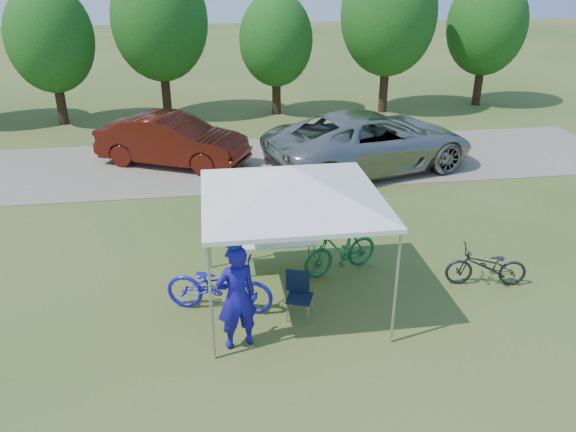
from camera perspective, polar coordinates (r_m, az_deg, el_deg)
name	(u,v)px	position (r m, az deg, el deg)	size (l,w,h in m)	color
ground	(291,301)	(10.88, 0.34, -8.60)	(100.00, 100.00, 0.00)	#2D5119
gravel_strip	(254,163)	(18.06, -3.47, 5.42)	(24.00, 5.00, 0.02)	gray
canopy	(292,171)	(9.68, 0.37, 4.62)	(4.53, 4.53, 3.00)	#A5A5AA
treeline	(230,26)	(23.18, -5.87, 18.61)	(24.89, 4.28, 6.30)	#382314
folding_table	(273,242)	(11.58, -1.53, -2.61)	(1.71, 0.71, 0.70)	white
folding_chair	(299,291)	(10.25, 1.08, -7.58)	(0.56, 0.59, 0.86)	black
cooler	(261,232)	(11.46, -2.77, -1.66)	(0.52, 0.35, 0.37)	white
ice_cream_cup	(289,238)	(11.54, 0.14, -2.28)	(0.09, 0.09, 0.07)	#B9D030
cyclist	(236,297)	(9.28, -5.26, -8.20)	(0.69, 0.46, 1.90)	#161191
bike_blue	(219,285)	(10.43, -7.00, -7.01)	(0.70, 2.00, 1.05)	#1C16C6
bike_green	(340,249)	(11.63, 5.35, -3.36)	(0.49, 1.74, 1.04)	#176B37
bike_dark	(487,266)	(11.84, 19.52, -4.84)	(0.56, 1.59, 0.84)	black
minivan	(371,141)	(17.35, 8.38, 7.55)	(2.98, 6.46, 1.80)	#9C9D99
sedan	(173,140)	(18.03, -11.65, 7.55)	(1.64, 4.71, 1.55)	#4A130C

